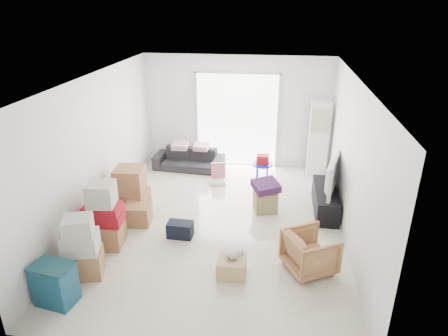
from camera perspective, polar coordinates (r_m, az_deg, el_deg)
room_shell at (r=6.93m, az=-0.82°, el=1.57°), size 4.98×6.48×3.18m
sliding_door at (r=9.76m, az=1.85°, el=7.36°), size 2.10×0.04×2.33m
ac_tower at (r=9.56m, az=13.33°, el=4.07°), size 0.45×0.30×1.75m
tv_console at (r=8.12m, az=14.25°, el=-4.46°), size 0.42×1.39×0.46m
television at (r=7.99m, az=14.46°, el=-2.50°), size 0.93×1.27×0.15m
sofa at (r=9.79m, az=-5.04°, el=1.69°), size 1.73×0.61×0.66m
pillow_left at (r=9.73m, az=-6.36°, el=3.94°), size 0.37×0.30×0.11m
pillow_right at (r=9.62m, az=-3.30°, el=3.89°), size 0.40×0.33×0.13m
armchair at (r=6.35m, az=12.21°, el=-11.41°), size 0.89×0.91×0.71m
storage_bins at (r=6.11m, az=-23.01°, el=-14.97°), size 0.60×0.47×0.62m
box_stack_a at (r=6.42m, az=-19.64°, el=-10.92°), size 0.64×0.58×0.99m
box_stack_b at (r=7.02m, az=-16.73°, el=-6.92°), size 0.64×0.63×1.15m
box_stack_c at (r=7.97m, az=-13.18°, el=-3.13°), size 0.65×0.57×0.92m
loose_box at (r=7.66m, az=-12.17°, el=-6.39°), size 0.50×0.50×0.38m
duffel_bag at (r=7.15m, az=-6.28°, el=-8.73°), size 0.45×0.28×0.28m
ottoman at (r=7.94m, az=5.90°, el=-4.65°), size 0.51×0.51×0.42m
blanket at (r=7.81m, az=5.99°, el=-2.82°), size 0.62×0.62×0.14m
kids_table at (r=9.18m, az=5.53°, el=0.79°), size 0.46×0.46×0.60m
toy_walker at (r=9.09m, az=-0.90°, el=-1.36°), size 0.41×0.38×0.46m
wood_crate at (r=6.24m, az=1.12°, el=-13.85°), size 0.44×0.44×0.29m
plush_bunny at (r=6.12m, az=1.44°, el=-12.27°), size 0.28×0.16×0.14m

